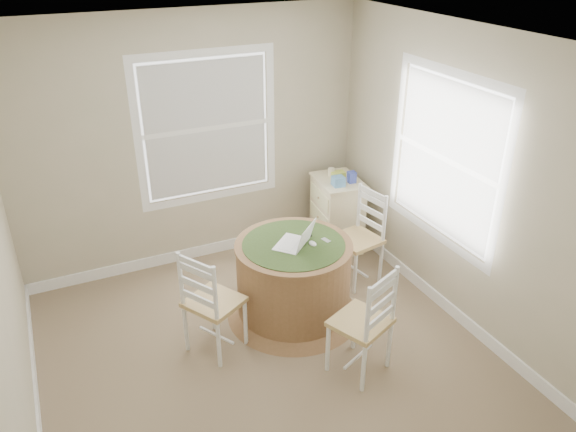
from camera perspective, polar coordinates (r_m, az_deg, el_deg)
room at (r=4.38m, az=-1.47°, el=1.01°), size 3.64×3.64×2.64m
round_table at (r=5.13m, az=0.56°, el=-6.17°), size 1.23×1.23×0.76m
chair_left at (r=4.74m, az=-7.52°, el=-8.59°), size 0.56×0.56×0.95m
chair_near at (r=4.53m, az=7.38°, el=-10.58°), size 0.55×0.53×0.95m
chair_right at (r=5.63m, az=7.04°, el=-2.32°), size 0.47×0.49×0.95m
laptop at (r=4.92m, az=0.70°, el=-2.67°), size 0.44×0.43×0.23m
mouse at (r=4.94m, az=2.51°, el=-2.82°), size 0.08×0.11×0.03m
phone at (r=5.01m, az=3.87°, el=-2.51°), size 0.06×0.10×0.02m
keys at (r=5.07m, az=2.03°, el=-2.07°), size 0.07×0.06×0.02m
corner_chest at (r=6.25m, az=4.97°, el=0.28°), size 0.52×0.66×0.82m
tissue_box at (r=5.91m, az=5.13°, el=3.50°), size 0.13×0.13×0.10m
box_yellow at (r=6.14m, az=5.09°, el=4.26°), size 0.16×0.12×0.06m
box_blue at (r=6.00m, az=6.57°, el=3.93°), size 0.09×0.09×0.12m
cup_cream at (r=6.16m, az=4.38°, el=4.51°), size 0.07×0.07×0.09m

